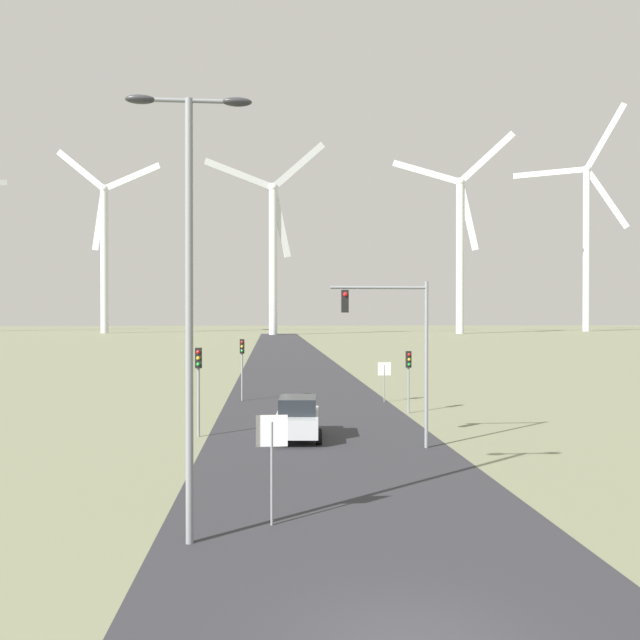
{
  "coord_description": "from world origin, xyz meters",
  "views": [
    {
      "loc": [
        -2.23,
        -9.66,
        5.36
      ],
      "look_at": [
        0.0,
        18.64,
        5.13
      ],
      "focal_mm": 35.0,
      "sensor_mm": 36.0,
      "label": 1
    }
  ],
  "objects_px": {
    "wind_turbine_left": "(104,244)",
    "wind_turbine_far_right": "(587,231)",
    "car_approaching": "(298,418)",
    "traffic_light_post_near_left": "(198,371)",
    "traffic_light_mast_overhead": "(395,332)",
    "wind_turbine_center": "(273,242)",
    "traffic_light_post_mid_left": "(242,356)",
    "wind_turbine_right": "(460,239)",
    "traffic_light_post_near_right": "(409,368)",
    "stop_sign_far": "(384,374)",
    "streetlamp": "(189,267)",
    "stop_sign_near": "(272,448)"
  },
  "relations": [
    {
      "from": "traffic_light_post_mid_left",
      "to": "traffic_light_mast_overhead",
      "type": "bearing_deg",
      "value": -64.85
    },
    {
      "from": "stop_sign_far",
      "to": "wind_turbine_far_right",
      "type": "bearing_deg",
      "value": 58.8
    },
    {
      "from": "traffic_light_post_near_right",
      "to": "traffic_light_post_mid_left",
      "type": "xyz_separation_m",
      "value": [
        -9.27,
        5.65,
        0.33
      ]
    },
    {
      "from": "traffic_light_post_near_left",
      "to": "wind_turbine_left",
      "type": "distance_m",
      "value": 168.56
    },
    {
      "from": "wind_turbine_far_right",
      "to": "streetlamp",
      "type": "bearing_deg",
      "value": -120.01
    },
    {
      "from": "stop_sign_far",
      "to": "traffic_light_post_near_right",
      "type": "distance_m",
      "value": 4.42
    },
    {
      "from": "traffic_light_post_near_left",
      "to": "streetlamp",
      "type": "bearing_deg",
      "value": -84.38
    },
    {
      "from": "stop_sign_far",
      "to": "traffic_light_mast_overhead",
      "type": "distance_m",
      "value": 13.56
    },
    {
      "from": "traffic_light_mast_overhead",
      "to": "wind_turbine_center",
      "type": "bearing_deg",
      "value": 91.74
    },
    {
      "from": "traffic_light_post_near_right",
      "to": "wind_turbine_far_right",
      "type": "xyz_separation_m",
      "value": [
        95.3,
        162.56,
        30.1
      ]
    },
    {
      "from": "car_approaching",
      "to": "wind_turbine_far_right",
      "type": "bearing_deg",
      "value": 59.0
    },
    {
      "from": "traffic_light_post_mid_left",
      "to": "wind_turbine_right",
      "type": "height_order",
      "value": "wind_turbine_right"
    },
    {
      "from": "traffic_light_post_near_left",
      "to": "wind_turbine_right",
      "type": "xyz_separation_m",
      "value": [
        57.07,
        146.61,
        24.15
      ]
    },
    {
      "from": "stop_sign_far",
      "to": "streetlamp",
      "type": "bearing_deg",
      "value": -111.04
    },
    {
      "from": "car_approaching",
      "to": "wind_turbine_left",
      "type": "distance_m",
      "value": 170.85
    },
    {
      "from": "wind_turbine_right",
      "to": "wind_turbine_far_right",
      "type": "bearing_deg",
      "value": 23.92
    },
    {
      "from": "stop_sign_far",
      "to": "wind_turbine_far_right",
      "type": "relative_size",
      "value": 0.03
    },
    {
      "from": "traffic_light_post_near_right",
      "to": "wind_turbine_right",
      "type": "height_order",
      "value": "wind_turbine_right"
    },
    {
      "from": "traffic_light_post_mid_left",
      "to": "car_approaching",
      "type": "xyz_separation_m",
      "value": [
        2.94,
        -12.2,
        -1.91
      ]
    },
    {
      "from": "wind_turbine_center",
      "to": "car_approaching",
      "type": "bearing_deg",
      "value": -89.78
    },
    {
      "from": "stop_sign_near",
      "to": "traffic_light_post_mid_left",
      "type": "distance_m",
      "value": 23.29
    },
    {
      "from": "wind_turbine_center",
      "to": "traffic_light_post_near_left",
      "type": "bearing_deg",
      "value": -91.53
    },
    {
      "from": "traffic_light_post_near_left",
      "to": "wind_turbine_center",
      "type": "distance_m",
      "value": 142.85
    },
    {
      "from": "traffic_light_post_near_left",
      "to": "stop_sign_far",
      "type": "bearing_deg",
      "value": 44.81
    },
    {
      "from": "stop_sign_far",
      "to": "wind_turbine_left",
      "type": "xyz_separation_m",
      "value": [
        -55.9,
        150.48,
        24.6
      ]
    },
    {
      "from": "wind_turbine_left",
      "to": "wind_turbine_far_right",
      "type": "bearing_deg",
      "value": 2.93
    },
    {
      "from": "stop_sign_far",
      "to": "wind_turbine_far_right",
      "type": "xyz_separation_m",
      "value": [
        95.84,
        158.24,
        30.87
      ]
    },
    {
      "from": "wind_turbine_center",
      "to": "wind_turbine_right",
      "type": "bearing_deg",
      "value": 5.92
    },
    {
      "from": "car_approaching",
      "to": "stop_sign_near",
      "type": "bearing_deg",
      "value": -95.85
    },
    {
      "from": "streetlamp",
      "to": "traffic_light_post_near_right",
      "type": "xyz_separation_m",
      "value": [
        9.38,
        18.65,
        -4.0
      ]
    },
    {
      "from": "traffic_light_post_mid_left",
      "to": "wind_turbine_left",
      "type": "xyz_separation_m",
      "value": [
        -47.18,
        149.14,
        23.5
      ]
    },
    {
      "from": "streetlamp",
      "to": "traffic_light_post_near_left",
      "type": "relative_size",
      "value": 2.67
    },
    {
      "from": "traffic_light_mast_overhead",
      "to": "wind_turbine_far_right",
      "type": "relative_size",
      "value": 0.09
    },
    {
      "from": "car_approaching",
      "to": "traffic_light_post_near_left",
      "type": "bearing_deg",
      "value": 169.26
    },
    {
      "from": "traffic_light_post_near_right",
      "to": "wind_turbine_center",
      "type": "relative_size",
      "value": 0.06
    },
    {
      "from": "wind_turbine_center",
      "to": "wind_turbine_far_right",
      "type": "relative_size",
      "value": 0.72
    },
    {
      "from": "traffic_light_post_mid_left",
      "to": "wind_turbine_left",
      "type": "bearing_deg",
      "value": 107.55
    },
    {
      "from": "traffic_light_post_near_left",
      "to": "wind_turbine_right",
      "type": "relative_size",
      "value": 0.07
    },
    {
      "from": "stop_sign_far",
      "to": "car_approaching",
      "type": "height_order",
      "value": "stop_sign_far"
    },
    {
      "from": "wind_turbine_left",
      "to": "wind_turbine_far_right",
      "type": "xyz_separation_m",
      "value": [
        151.74,
        7.77,
        6.27
      ]
    },
    {
      "from": "traffic_light_mast_overhead",
      "to": "wind_turbine_center",
      "type": "height_order",
      "value": "wind_turbine_center"
    },
    {
      "from": "stop_sign_near",
      "to": "traffic_light_post_near_left",
      "type": "bearing_deg",
      "value": 105.13
    },
    {
      "from": "stop_sign_near",
      "to": "wind_turbine_far_right",
      "type": "xyz_separation_m",
      "value": [
        102.76,
        180.11,
        30.62
      ]
    },
    {
      "from": "traffic_light_post_near_left",
      "to": "traffic_light_mast_overhead",
      "type": "relative_size",
      "value": 0.58
    },
    {
      "from": "traffic_light_post_near_left",
      "to": "wind_turbine_far_right",
      "type": "relative_size",
      "value": 0.05
    },
    {
      "from": "traffic_light_post_near_right",
      "to": "car_approaching",
      "type": "relative_size",
      "value": 0.8
    },
    {
      "from": "stop_sign_near",
      "to": "traffic_light_mast_overhead",
      "type": "xyz_separation_m",
      "value": [
        4.96,
        8.78,
        2.71
      ]
    },
    {
      "from": "wind_turbine_right",
      "to": "wind_turbine_far_right",
      "type": "distance_m",
      "value": 53.77
    },
    {
      "from": "traffic_light_post_mid_left",
      "to": "wind_turbine_right",
      "type": "relative_size",
      "value": 0.07
    },
    {
      "from": "stop_sign_near",
      "to": "car_approaching",
      "type": "relative_size",
      "value": 0.67
    }
  ]
}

